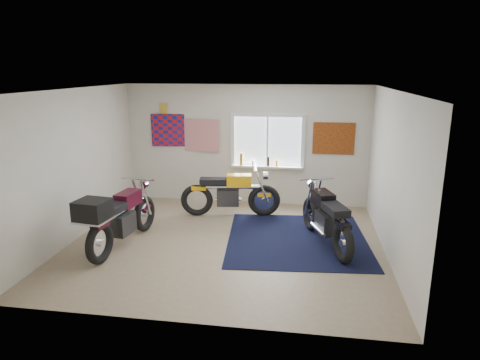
# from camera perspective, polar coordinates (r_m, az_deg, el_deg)

# --- Properties ---
(ground) EXTENTS (5.50, 5.50, 0.00)m
(ground) POSITION_cam_1_polar(r_m,az_deg,el_deg) (7.74, -1.90, -8.45)
(ground) COLOR #9E896B
(ground) RESTS_ON ground
(room_shell) EXTENTS (5.50, 5.50, 5.50)m
(room_shell) POSITION_cam_1_polar(r_m,az_deg,el_deg) (7.25, -2.01, 3.56)
(room_shell) COLOR white
(room_shell) RESTS_ON ground
(navy_rug) EXTENTS (2.71, 2.81, 0.01)m
(navy_rug) POSITION_cam_1_polar(r_m,az_deg,el_deg) (7.97, 7.60, -7.82)
(navy_rug) COLOR black
(navy_rug) RESTS_ON ground
(window_assembly) EXTENTS (1.66, 0.17, 1.26)m
(window_assembly) POSITION_cam_1_polar(r_m,az_deg,el_deg) (9.64, 3.68, 4.69)
(window_assembly) COLOR white
(window_assembly) RESTS_ON room_shell
(oil_bottles) EXTENTS (0.87, 0.07, 0.28)m
(oil_bottles) POSITION_cam_1_polar(r_m,az_deg,el_deg) (9.67, 1.98, 2.58)
(oil_bottles) COLOR #8C6414
(oil_bottles) RESTS_ON window_assembly
(flag_display) EXTENTS (1.60, 0.10, 1.17)m
(flag_display) POSITION_cam_1_polar(r_m,az_deg,el_deg) (10.05, -10.19, 9.39)
(flag_display) COLOR red
(flag_display) RESTS_ON room_shell
(triumph_poster) EXTENTS (0.90, 0.03, 0.70)m
(triumph_poster) POSITION_cam_1_polar(r_m,az_deg,el_deg) (9.61, 12.38, 5.43)
(triumph_poster) COLOR #A54C14
(triumph_poster) RESTS_ON room_shell
(yellow_triumph) EXTENTS (2.10, 0.63, 1.06)m
(yellow_triumph) POSITION_cam_1_polar(r_m,az_deg,el_deg) (9.00, -1.34, -1.92)
(yellow_triumph) COLOR black
(yellow_triumph) RESTS_ON ground
(black_chrome_bike) EXTENTS (0.93, 2.04, 1.09)m
(black_chrome_bike) POSITION_cam_1_polar(r_m,az_deg,el_deg) (7.67, 11.41, -5.13)
(black_chrome_bike) COLOR black
(black_chrome_bike) RESTS_ON navy_rug
(maroon_tourer) EXTENTS (0.77, 2.17, 1.10)m
(maroon_tourer) POSITION_cam_1_polar(r_m,az_deg,el_deg) (7.60, -16.00, -4.86)
(maroon_tourer) COLOR black
(maroon_tourer) RESTS_ON ground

